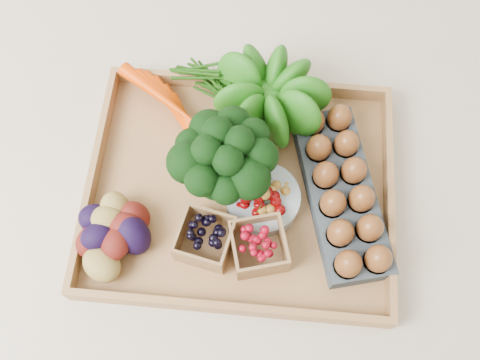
# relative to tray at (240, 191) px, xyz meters

# --- Properties ---
(ground) EXTENTS (4.00, 4.00, 0.00)m
(ground) POSITION_rel_tray_xyz_m (0.00, 0.00, -0.01)
(ground) COLOR beige
(ground) RESTS_ON ground
(tray) EXTENTS (0.55, 0.45, 0.01)m
(tray) POSITION_rel_tray_xyz_m (0.00, 0.00, 0.00)
(tray) COLOR #A57645
(tray) RESTS_ON ground
(carrots) EXTENTS (0.19, 0.14, 0.05)m
(carrots) POSITION_rel_tray_xyz_m (-0.12, 0.13, 0.03)
(carrots) COLOR #EF4000
(carrots) RESTS_ON tray
(lettuce) EXTENTS (0.15, 0.15, 0.15)m
(lettuce) POSITION_rel_tray_xyz_m (0.04, 0.16, 0.08)
(lettuce) COLOR #17470B
(lettuce) RESTS_ON tray
(broccoli) EXTENTS (0.18, 0.18, 0.14)m
(broccoli) POSITION_rel_tray_xyz_m (-0.03, 0.00, 0.08)
(broccoli) COLOR black
(broccoli) RESTS_ON tray
(cherry_bowl) EXTENTS (0.13, 0.13, 0.04)m
(cherry_bowl) POSITION_rel_tray_xyz_m (0.04, -0.02, 0.03)
(cherry_bowl) COLOR #8C9EA5
(cherry_bowl) RESTS_ON tray
(egg_carton) EXTENTS (0.19, 0.34, 0.04)m
(egg_carton) POSITION_rel_tray_xyz_m (0.18, 0.00, 0.03)
(egg_carton) COLOR #384047
(egg_carton) RESTS_ON tray
(potatoes) EXTENTS (0.16, 0.16, 0.09)m
(potatoes) POSITION_rel_tray_xyz_m (-0.21, -0.11, 0.05)
(potatoes) COLOR #470F0B
(potatoes) RESTS_ON tray
(punnet_blackberry) EXTENTS (0.11, 0.11, 0.06)m
(punnet_blackberry) POSITION_rel_tray_xyz_m (-0.05, -0.11, 0.04)
(punnet_blackberry) COLOR black
(punnet_blackberry) RESTS_ON tray
(punnet_raspberry) EXTENTS (0.11, 0.11, 0.06)m
(punnet_raspberry) POSITION_rel_tray_xyz_m (0.04, -0.11, 0.04)
(punnet_raspberry) COLOR maroon
(punnet_raspberry) RESTS_ON tray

